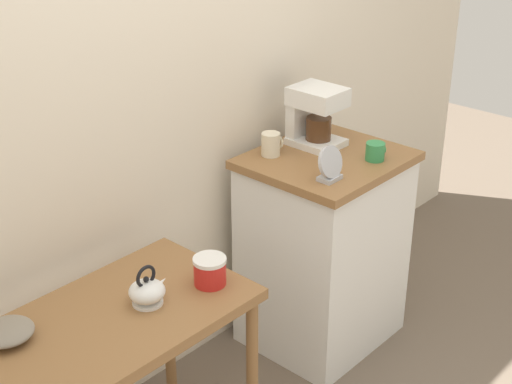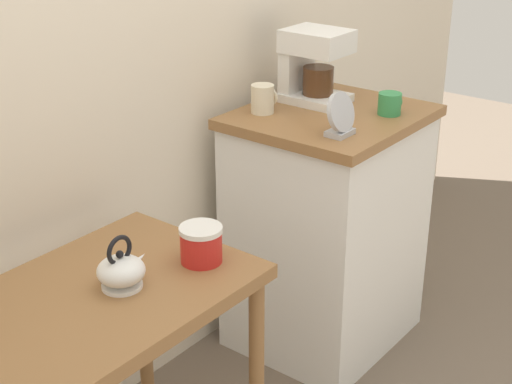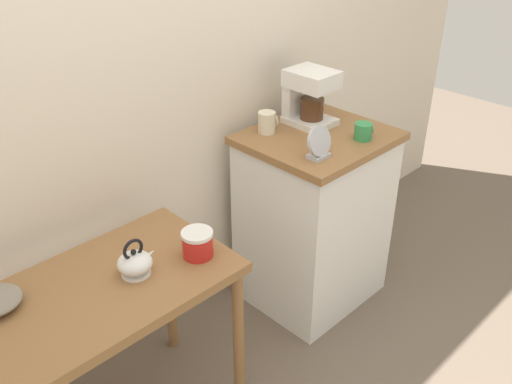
# 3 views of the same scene
# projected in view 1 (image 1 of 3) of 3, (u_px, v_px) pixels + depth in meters

# --- Properties ---
(back_wall) EXTENTS (4.40, 0.10, 2.80)m
(back_wall) POSITION_uv_depth(u_px,v_px,m) (171.00, 48.00, 2.86)
(back_wall) COLOR beige
(back_wall) RESTS_ON ground_plane
(wooden_table) EXTENTS (0.89, 0.54, 0.73)m
(wooden_table) POSITION_uv_depth(u_px,v_px,m) (119.00, 339.00, 2.49)
(wooden_table) COLOR olive
(wooden_table) RESTS_ON ground_plane
(kitchen_counter) EXTENTS (0.64, 0.57, 0.91)m
(kitchen_counter) POSITION_uv_depth(u_px,v_px,m) (323.00, 249.00, 3.36)
(kitchen_counter) COLOR white
(kitchen_counter) RESTS_ON ground_plane
(bowl_stoneware) EXTENTS (0.17, 0.17, 0.05)m
(bowl_stoneware) POSITION_uv_depth(u_px,v_px,m) (7.00, 332.00, 2.31)
(bowl_stoneware) COLOR gray
(bowl_stoneware) RESTS_ON wooden_table
(teakettle) EXTENTS (0.15, 0.12, 0.14)m
(teakettle) POSITION_uv_depth(u_px,v_px,m) (147.00, 291.00, 2.48)
(teakettle) COLOR white
(teakettle) RESTS_ON wooden_table
(canister_enamel) EXTENTS (0.12, 0.12, 0.10)m
(canister_enamel) POSITION_uv_depth(u_px,v_px,m) (210.00, 271.00, 2.59)
(canister_enamel) COLOR red
(canister_enamel) RESTS_ON wooden_table
(coffee_maker) EXTENTS (0.18, 0.22, 0.26)m
(coffee_maker) POSITION_uv_depth(u_px,v_px,m) (313.00, 113.00, 3.23)
(coffee_maker) COLOR white
(coffee_maker) RESTS_ON kitchen_counter
(mug_small_cream) EXTENTS (0.09, 0.08, 0.10)m
(mug_small_cream) POSITION_uv_depth(u_px,v_px,m) (271.00, 144.00, 3.15)
(mug_small_cream) COLOR beige
(mug_small_cream) RESTS_ON kitchen_counter
(mug_tall_green) EXTENTS (0.09, 0.08, 0.08)m
(mug_tall_green) POSITION_uv_depth(u_px,v_px,m) (375.00, 151.00, 3.11)
(mug_tall_green) COLOR #338C4C
(mug_tall_green) RESTS_ON kitchen_counter
(table_clock) EXTENTS (0.13, 0.06, 0.14)m
(table_clock) POSITION_uv_depth(u_px,v_px,m) (330.00, 166.00, 2.92)
(table_clock) COLOR #B2B5BA
(table_clock) RESTS_ON kitchen_counter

